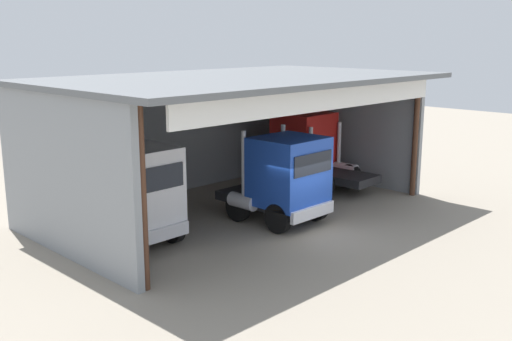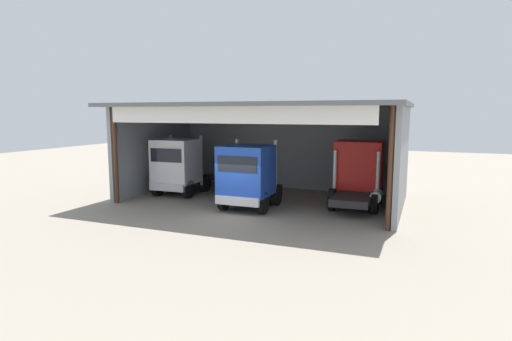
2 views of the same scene
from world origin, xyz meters
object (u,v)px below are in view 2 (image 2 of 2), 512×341
(truck_white_center_bay, at_px, (178,166))
(truck_red_yard_outside, at_px, (359,172))
(tool_cart, at_px, (242,182))
(truck_blue_left_bay, at_px, (248,175))
(oil_drum, at_px, (252,181))

(truck_white_center_bay, bearing_deg, truck_red_yard_outside, -175.33)
(truck_red_yard_outside, relative_size, tool_cart, 5.05)
(truck_blue_left_bay, distance_m, oil_drum, 6.27)
(truck_white_center_bay, xyz_separation_m, oil_drum, (3.22, 3.84, -1.33))
(truck_blue_left_bay, distance_m, truck_red_yard_outside, 5.99)
(truck_blue_left_bay, relative_size, oil_drum, 4.89)
(tool_cart, bearing_deg, truck_red_yard_outside, -14.03)
(truck_white_center_bay, distance_m, oil_drum, 5.18)
(truck_red_yard_outside, bearing_deg, oil_drum, 158.37)
(truck_blue_left_bay, xyz_separation_m, tool_cart, (-2.52, 4.92, -1.27))
(truck_white_center_bay, height_order, truck_red_yard_outside, truck_white_center_bay)
(truck_white_center_bay, xyz_separation_m, truck_red_yard_outside, (10.61, 1.11, 0.04))
(truck_blue_left_bay, bearing_deg, tool_cart, -63.24)
(truck_blue_left_bay, bearing_deg, truck_red_yard_outside, -150.34)
(tool_cart, bearing_deg, truck_white_center_bay, -133.80)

